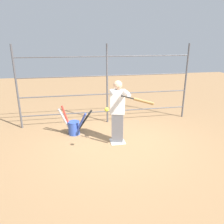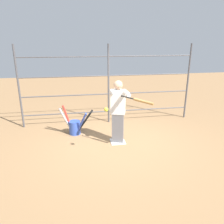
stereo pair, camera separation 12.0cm
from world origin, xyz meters
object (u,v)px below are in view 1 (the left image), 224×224
(batter, at_px, (118,110))
(bat_bucket, at_px, (74,127))
(baseball_bat_swinging, at_px, (141,101))
(softball_in_flight, at_px, (107,110))

(batter, xyz_separation_m, bat_bucket, (1.17, -0.78, -0.69))
(baseball_bat_swinging, distance_m, bat_bucket, 2.46)
(batter, relative_size, softball_in_flight, 18.09)
(bat_bucket, bearing_deg, softball_in_flight, 115.03)
(softball_in_flight, bearing_deg, batter, -118.75)
(batter, distance_m, baseball_bat_swinging, 0.96)
(softball_in_flight, distance_m, bat_bucket, 1.99)
(baseball_bat_swinging, bearing_deg, bat_bucket, -44.89)
(batter, bearing_deg, bat_bucket, -33.51)
(softball_in_flight, bearing_deg, bat_bucket, -64.97)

